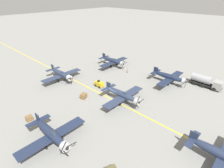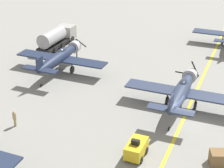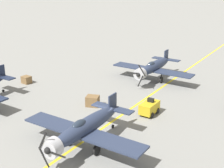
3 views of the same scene
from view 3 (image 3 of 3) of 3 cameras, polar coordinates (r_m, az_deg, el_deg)
ground_plane at (r=30.81m, az=-2.96°, el=-8.90°), size 400.00×400.00×0.00m
taxiway_stripe at (r=30.81m, az=-2.96°, el=-8.90°), size 0.30×160.00×0.01m
airplane_mid_center at (r=27.46m, az=-5.05°, el=-7.95°), size 12.00×9.98×3.65m
airplane_near_center at (r=45.29m, az=7.55°, el=3.08°), size 12.00×9.98×3.65m
tow_tractor at (r=34.60m, az=6.85°, el=-4.27°), size 1.57×2.60×1.79m
supply_crate_mid_lane at (r=45.79m, az=-15.38°, el=0.76°), size 1.31×1.12×1.03m
supply_crate_outboard at (r=36.61m, az=-3.58°, el=-3.11°), size 1.79×1.65×1.21m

